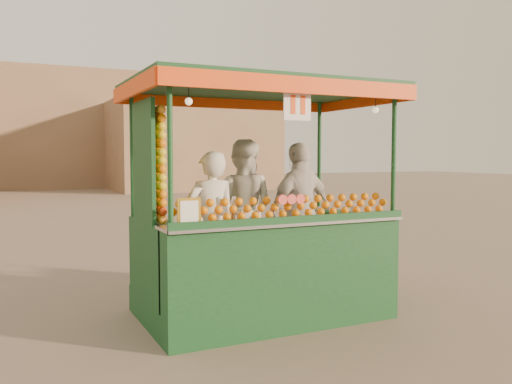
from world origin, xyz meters
name	(u,v)px	position (x,y,z in m)	size (l,w,h in m)	color
ground	(283,315)	(0.00, 0.00, 0.00)	(90.00, 90.00, 0.00)	#716051
building_right	(191,146)	(7.00, 24.00, 2.50)	(9.00, 6.00, 5.00)	#906D52
building_center	(18,130)	(-2.00, 30.00, 3.50)	(14.00, 7.00, 7.00)	#906D52
juice_cart	(259,242)	(-0.31, 0.01, 0.91)	(3.06, 1.99, 2.78)	#103B16
vendor_left	(211,224)	(-0.88, 0.11, 1.15)	(0.61, 0.40, 1.66)	beige
vendor_middle	(242,208)	(-0.18, 0.81, 1.23)	(1.12, 1.08, 1.82)	silver
vendor_right	(301,210)	(0.49, 0.43, 1.21)	(1.11, 0.66, 1.78)	silver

